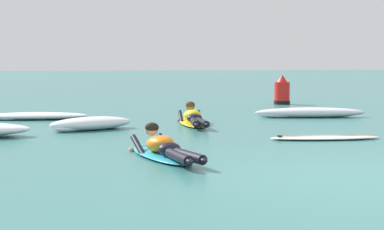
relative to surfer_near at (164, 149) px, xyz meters
The scene contains 8 objects.
ground_plane 8.35m from the surfer_near, 75.50° to the left, with size 120.00×120.00×0.00m, color #387A75.
surfer_near is the anchor object (origin of this frame).
surfer_far 4.83m from the surfer_near, 74.28° to the left, with size 0.66×2.55×0.53m.
drifting_surfboard 3.63m from the surfer_near, 27.68° to the left, with size 2.09×0.68×0.16m.
whitewater_mid_right 4.16m from the surfer_near, 103.44° to the left, with size 1.92×1.29×0.27m.
whitewater_back 7.47m from the surfer_near, 52.42° to the left, with size 2.85×0.95×0.25m.
whitewater_far_band 7.00m from the surfer_near, 108.80° to the left, with size 2.63×0.99×0.17m.
channel_marker_buoy 11.78m from the surfer_near, 63.13° to the left, with size 0.52×0.52×0.96m.
Camera 1 is at (-3.37, -7.47, 1.49)m, focal length 59.92 mm.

